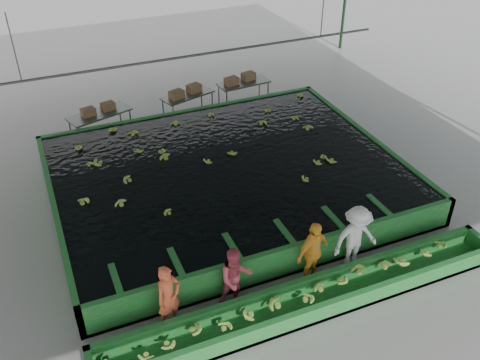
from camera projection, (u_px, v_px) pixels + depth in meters
name	position (u px, v px, depth m)	size (l,w,h in m)	color
ground	(247.00, 219.00, 15.03)	(80.00, 80.00, 0.00)	gray
shed_roof	(249.00, 47.00, 12.24)	(20.00, 22.00, 0.04)	gray
shed_posts	(248.00, 141.00, 13.64)	(20.00, 22.00, 5.00)	#153218
flotation_tank	(227.00, 178.00, 15.93)	(10.00, 8.00, 0.90)	#22702C
tank_water	(227.00, 167.00, 15.70)	(9.70, 7.70, 0.00)	black
sorting_trough	(310.00, 300.00, 12.14)	(10.00, 1.00, 0.50)	#22702C
cableway_rail	(185.00, 57.00, 17.17)	(0.08, 0.08, 14.00)	#59605B
rail_hanger_left	(14.00, 48.00, 14.99)	(0.04, 0.04, 2.00)	#59605B
rail_hanger_right	(323.00, 8.00, 18.24)	(0.04, 0.04, 2.00)	#59605B
worker_a	(169.00, 297.00, 11.44)	(0.60, 0.39, 1.64)	#F46339
worker_b	(235.00, 278.00, 11.95)	(0.78, 0.61, 1.60)	#C44557
worker_c	(313.00, 253.00, 12.56)	(1.01, 0.42, 1.72)	yellow
worker_d	(356.00, 238.00, 12.92)	(1.17, 0.67, 1.80)	white
packing_table_left	(101.00, 126.00, 18.59)	(2.14, 0.86, 0.97)	#59605B
packing_table_mid	(188.00, 105.00, 20.03)	(1.96, 0.78, 0.89)	#59605B
packing_table_right	(244.00, 93.00, 20.90)	(2.01, 0.80, 0.91)	#59605B
box_stack_left	(99.00, 112.00, 18.36)	(1.19, 0.33, 0.26)	brown
box_stack_mid	(186.00, 95.00, 19.73)	(1.32, 0.37, 0.28)	brown
box_stack_right	(240.00, 82.00, 20.65)	(1.31, 0.36, 0.28)	brown
floating_bananas	(217.00, 154.00, 16.31)	(8.14, 5.55, 0.11)	#8FB646
trough_bananas	(311.00, 295.00, 12.06)	(9.64, 0.64, 0.13)	#8FB646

